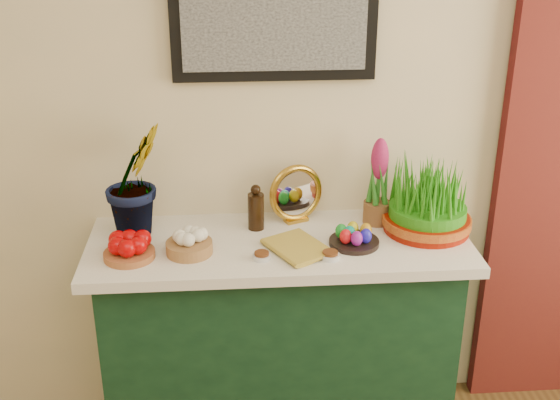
% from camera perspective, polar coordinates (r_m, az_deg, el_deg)
% --- Properties ---
extents(sideboard, '(1.30, 0.45, 0.85)m').
position_cam_1_polar(sideboard, '(2.82, -0.08, -11.70)').
color(sideboard, '#153B20').
rests_on(sideboard, ground).
extents(tablecloth, '(1.40, 0.55, 0.04)m').
position_cam_1_polar(tablecloth, '(2.59, -0.08, -3.62)').
color(tablecloth, white).
rests_on(tablecloth, sideboard).
extents(hyacinth_green, '(0.37, 0.37, 0.56)m').
position_cam_1_polar(hyacinth_green, '(2.58, -11.78, 2.99)').
color(hyacinth_green, '#2D7C23').
rests_on(hyacinth_green, tablecloth).
extents(apple_bowl, '(0.18, 0.18, 0.09)m').
position_cam_1_polar(apple_bowl, '(2.49, -12.19, -3.84)').
color(apple_bowl, '#9E572E').
rests_on(apple_bowl, tablecloth).
extents(garlic_basket, '(0.21, 0.21, 0.09)m').
position_cam_1_polar(garlic_basket, '(2.49, -7.40, -3.52)').
color(garlic_basket, '#A17440').
rests_on(garlic_basket, tablecloth).
extents(vinegar_cruet, '(0.06, 0.06, 0.18)m').
position_cam_1_polar(vinegar_cruet, '(2.64, -1.97, -0.77)').
color(vinegar_cruet, black).
rests_on(vinegar_cruet, tablecloth).
extents(mirror, '(0.23, 0.13, 0.23)m').
position_cam_1_polar(mirror, '(2.69, 1.30, 0.49)').
color(mirror, '#B58829').
rests_on(mirror, tablecloth).
extents(book, '(0.25, 0.27, 0.03)m').
position_cam_1_polar(book, '(2.45, -0.24, -4.33)').
color(book, '#B29633').
rests_on(book, tablecloth).
extents(spice_dish_left, '(0.06, 0.06, 0.03)m').
position_cam_1_polar(spice_dish_left, '(2.44, -1.50, -4.56)').
color(spice_dish_left, silver).
rests_on(spice_dish_left, tablecloth).
extents(spice_dish_right, '(0.07, 0.07, 0.03)m').
position_cam_1_polar(spice_dish_right, '(2.45, 4.10, -4.51)').
color(spice_dish_right, silver).
rests_on(spice_dish_right, tablecloth).
extents(egg_plate, '(0.20, 0.20, 0.07)m').
position_cam_1_polar(egg_plate, '(2.54, 6.03, -3.04)').
color(egg_plate, black).
rests_on(egg_plate, tablecloth).
extents(hyacinth_pink, '(0.10, 0.10, 0.34)m').
position_cam_1_polar(hyacinth_pink, '(2.68, 7.99, 1.17)').
color(hyacinth_pink, brown).
rests_on(hyacinth_pink, tablecloth).
extents(wheatgrass_sabzeh, '(0.33, 0.33, 0.27)m').
position_cam_1_polar(wheatgrass_sabzeh, '(2.66, 11.97, -0.10)').
color(wheatgrass_sabzeh, '#891203').
rests_on(wheatgrass_sabzeh, tablecloth).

